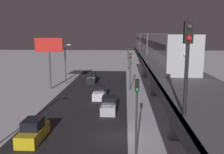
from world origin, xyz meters
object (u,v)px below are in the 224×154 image
at_px(rail_signal, 187,53).
at_px(sedan_white, 100,93).
at_px(subway_train, 151,42).
at_px(traffic_light_far, 129,54).
at_px(commercial_billboard, 49,50).
at_px(traffic_light_distant, 128,48).
at_px(sedan_black, 92,79).
at_px(traffic_light_near, 137,108).
at_px(sedan_yellow, 33,132).
at_px(traffic_light_mid, 130,66).
at_px(sedan_silver, 109,105).

relative_size(rail_signal, sedan_white, 0.92).
height_order(subway_train, sedan_white, subway_train).
relative_size(traffic_light_far, commercial_billboard, 0.72).
distance_m(rail_signal, traffic_light_distant, 80.56).
distance_m(subway_train, commercial_billboard, 18.59).
bearing_deg(sedan_white, commercial_billboard, 148.28).
bearing_deg(subway_train, sedan_black, -4.96).
relative_size(subway_train, commercial_billboard, 6.23).
height_order(rail_signal, traffic_light_near, rail_signal).
xyz_separation_m(sedan_black, commercial_billboard, (6.48, 6.06, 6.04)).
distance_m(sedan_black, traffic_light_distant, 43.15).
bearing_deg(traffic_light_near, sedan_white, -75.82).
xyz_separation_m(sedan_yellow, traffic_light_mid, (-9.30, -20.99, 3.40)).
bearing_deg(sedan_white, traffic_light_distant, 85.04).
bearing_deg(commercial_billboard, subway_train, -164.13).
height_order(sedan_black, commercial_billboard, commercial_billboard).
xyz_separation_m(subway_train, sedan_yellow, (13.16, 26.15, -7.20)).
distance_m(rail_signal, sedan_silver, 21.82).
relative_size(sedan_silver, traffic_light_near, 0.69).
height_order(sedan_black, sedan_silver, same).
xyz_separation_m(rail_signal, traffic_light_far, (1.67, -56.15, -4.75)).
bearing_deg(commercial_billboard, sedan_yellow, 102.53).
xyz_separation_m(traffic_light_distant, commercial_billboard, (13.98, 48.41, 2.63)).
height_order(traffic_light_far, traffic_light_distant, same).
distance_m(traffic_light_near, traffic_light_far, 48.50).
bearing_deg(subway_train, sedan_silver, 68.71).
xyz_separation_m(sedan_white, sedan_yellow, (4.60, 15.34, -0.00)).
bearing_deg(commercial_billboard, traffic_light_mid, 179.63).
height_order(subway_train, sedan_yellow, subway_train).
bearing_deg(traffic_light_far, sedan_white, 81.07).
relative_size(subway_train, sedan_black, 13.18).
bearing_deg(traffic_light_far, subway_train, 101.42).
relative_size(sedan_silver, traffic_light_mid, 0.69).
bearing_deg(traffic_light_distant, commercial_billboard, 73.89).
height_order(subway_train, traffic_light_near, subway_train).
xyz_separation_m(sedan_white, traffic_light_far, (-4.70, -29.90, 3.40)).
height_order(sedan_silver, traffic_light_far, traffic_light_far).
bearing_deg(rail_signal, traffic_light_distant, -88.81).
distance_m(sedan_yellow, commercial_billboard, 22.42).
xyz_separation_m(traffic_light_mid, commercial_billboard, (13.98, -0.09, 2.63)).
height_order(sedan_yellow, traffic_light_near, traffic_light_near).
bearing_deg(sedan_white, rail_signal, -76.36).
distance_m(sedan_white, traffic_light_near, 19.49).
relative_size(sedan_white, traffic_light_near, 0.68).
distance_m(traffic_light_far, traffic_light_distant, 24.25).
height_order(rail_signal, sedan_silver, rail_signal).
relative_size(sedan_silver, traffic_light_distant, 0.69).
distance_m(sedan_silver, sedan_yellow, 10.89).
relative_size(traffic_light_mid, commercial_billboard, 0.72).
relative_size(sedan_white, traffic_light_distant, 0.68).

